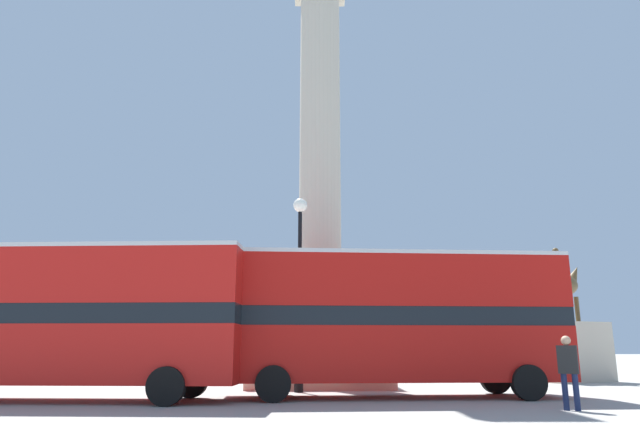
% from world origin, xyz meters
% --- Properties ---
extents(ground_plane, '(200.00, 200.00, 0.00)m').
position_xyz_m(ground_plane, '(0.00, 0.00, 0.00)').
color(ground_plane, '#9E9B93').
extents(monument_column, '(5.40, 5.40, 19.74)m').
position_xyz_m(monument_column, '(0.00, 0.00, 6.37)').
color(monument_column, '#BCB29E').
rests_on(monument_column, ground_plane).
extents(bus_a, '(11.58, 3.22, 4.32)m').
position_xyz_m(bus_a, '(-7.99, -6.56, 2.39)').
color(bus_a, red).
rests_on(bus_a, ground_plane).
extents(bus_b, '(10.54, 3.40, 4.31)m').
position_xyz_m(bus_b, '(2.20, -5.50, 2.38)').
color(bus_b, '#B7140F').
rests_on(bus_b, ground_plane).
extents(equestrian_statue, '(4.05, 3.55, 6.00)m').
position_xyz_m(equestrian_statue, '(11.03, 2.80, 1.69)').
color(equestrian_statue, '#BCB29E').
rests_on(equestrian_statue, ground_plane).
extents(street_lamp, '(0.51, 0.51, 6.75)m').
position_xyz_m(street_lamp, '(-0.74, -3.35, 4.25)').
color(street_lamp, black).
rests_on(street_lamp, ground_plane).
extents(pedestrian_near_lamp, '(0.49, 0.39, 1.76)m').
position_xyz_m(pedestrian_near_lamp, '(6.00, -9.07, 1.00)').
color(pedestrian_near_lamp, '#192347').
rests_on(pedestrian_near_lamp, ground_plane).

